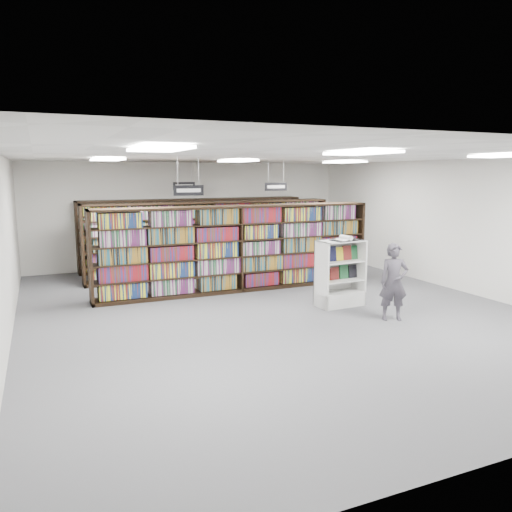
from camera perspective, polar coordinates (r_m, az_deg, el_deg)
name	(u,v)px	position (r m, az deg, el deg)	size (l,w,h in m)	color
floor	(273,310)	(10.63, 1.94, -6.20)	(12.00, 12.00, 0.00)	#505055
ceiling	(274,156)	(10.25, 2.04, 11.31)	(10.00, 12.00, 0.10)	silver
wall_back	(192,214)	(15.92, -7.36, 4.77)	(10.00, 0.10, 3.20)	silver
wall_left	(4,250)	(9.35, -26.90, 0.65)	(0.10, 12.00, 3.20)	silver
wall_right	(457,225)	(13.25, 21.95, 3.26)	(0.10, 12.00, 3.20)	silver
bookshelf_row_near	(238,248)	(12.21, -2.06, 0.87)	(7.00, 0.60, 2.10)	black
bookshelf_row_mid	(212,239)	(14.07, -5.04, 1.97)	(7.00, 0.60, 2.10)	black
bookshelf_row_far	(195,232)	(15.68, -7.01, 2.69)	(7.00, 0.60, 2.10)	black
aisle_sign_left	(189,189)	(10.65, -7.71, 7.55)	(0.65, 0.02, 0.80)	#B2B2B7
aisle_sign_right	(276,186)	(13.60, 2.29, 8.00)	(0.65, 0.02, 0.80)	#B2B2B7
aisle_sign_center	(184,185)	(14.77, -8.22, 8.02)	(0.65, 0.02, 0.80)	#B2B2B7
troffer_front_left	(159,149)	(6.41, -11.02, 11.96)	(0.60, 1.20, 0.04)	white
troffer_front_center	(361,153)	(7.65, 11.96, 11.48)	(0.60, 1.20, 0.04)	white
troffer_front_right	(508,156)	(9.69, 26.83, 10.20)	(0.60, 1.20, 0.04)	white
troffer_back_left	(107,159)	(11.34, -16.63, 10.54)	(0.60, 1.20, 0.04)	white
troffer_back_center	(238,161)	(12.08, -2.12, 10.82)	(0.60, 1.20, 0.04)	white
troffer_back_right	(344,162)	(13.47, 10.06, 10.53)	(0.60, 1.20, 0.04)	white
endcap_display	(339,284)	(11.06, 9.47, -3.12)	(1.06, 0.58, 1.44)	white
open_book	(346,239)	(10.85, 10.30, 1.93)	(0.70, 0.46, 0.13)	black
shopper	(394,282)	(10.13, 15.47, -2.88)	(0.56, 0.36, 1.52)	#433F48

